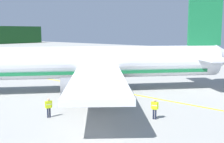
{
  "coord_description": "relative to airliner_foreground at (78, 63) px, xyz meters",
  "views": [
    {
      "loc": [
        4.55,
        -4.85,
        7.27
      ],
      "look_at": [
        28.77,
        16.26,
        2.64
      ],
      "focal_mm": 45.53,
      "sensor_mm": 36.0,
      "label": 1
    }
  ],
  "objects": [
    {
      "name": "airliner_foreground",
      "position": [
        0.0,
        0.0,
        0.0
      ],
      "size": [
        33.91,
        30.27,
        11.9
      ],
      "color": "silver",
      "rests_on": "ground"
    },
    {
      "name": "crew_loader_right",
      "position": [
        -3.42,
        -13.01,
        -2.39
      ],
      "size": [
        0.36,
        0.6,
        1.7
      ],
      "color": "#191E33",
      "rests_on": "ground"
    },
    {
      "name": "crew_marshaller",
      "position": [
        -8.89,
        -6.03,
        -2.42
      ],
      "size": [
        0.61,
        0.35,
        1.65
      ],
      "color": "#191E33",
      "rests_on": "ground"
    },
    {
      "name": "apron_guide_line",
      "position": [
        2.79,
        -4.63,
        -3.39
      ],
      "size": [
        0.3,
        60.0,
        0.01
      ],
      "primitive_type": "cube",
      "color": "yellow",
      "rests_on": "ground"
    }
  ]
}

